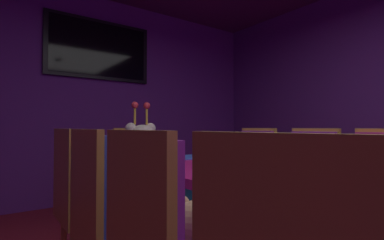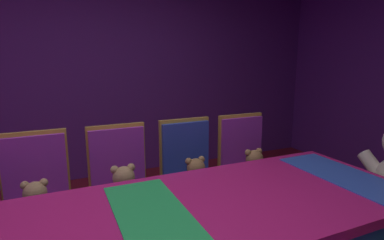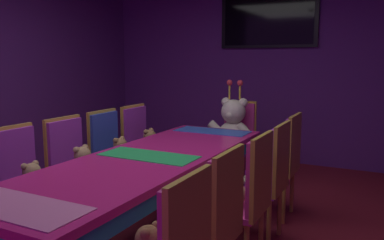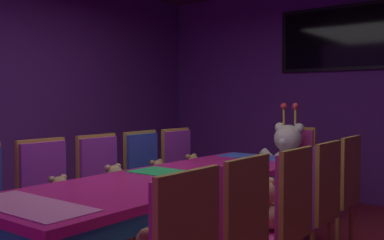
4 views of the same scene
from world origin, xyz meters
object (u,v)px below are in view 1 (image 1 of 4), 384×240
(teddy_right_4, at_px, (243,173))
(wall_tv, at_px, (100,50))
(chair_left_3, at_px, (102,214))
(chair_right_4, at_px, (253,169))
(banquet_table, at_px, (311,199))
(teddy_left_4, at_px, (101,193))
(teddy_right_2, at_px, (374,192))
(teddy_left_3, at_px, (132,213))
(teddy_right_3, at_px, (299,183))
(throne_chair, at_px, (135,166))
(king_teddy_bear, at_px, (142,156))
(chair_left_4, at_px, (77,193))
(chair_right_3, at_px, (310,178))
(chair_right_2, at_px, (384,189))

(teddy_right_4, distance_m, wall_tv, 2.59)
(chair_left_3, relative_size, chair_right_4, 1.00)
(banquet_table, height_order, teddy_left_4, banquet_table)
(teddy_right_2, bearing_deg, teddy_left_3, -21.47)
(teddy_right_3, bearing_deg, throne_chair, -64.54)
(chair_left_3, height_order, king_teddy_bear, king_teddy_bear)
(teddy_right_3, xyz_separation_m, teddy_right_4, (-0.03, 0.57, 0.01))
(teddy_left_3, relative_size, teddy_left_4, 0.98)
(teddy_right_3, bearing_deg, banquet_table, 37.24)
(teddy_right_3, xyz_separation_m, king_teddy_bear, (-0.68, 1.27, 0.14))
(chair_left_3, xyz_separation_m, teddy_left_3, (0.14, 0.00, -0.02))
(teddy_left_3, height_order, king_teddy_bear, king_teddy_bear)
(chair_left_4, relative_size, chair_right_3, 1.00)
(chair_left_4, height_order, chair_right_2, same)
(chair_right_4, relative_size, throne_chair, 1.00)
(teddy_left_4, relative_size, teddy_right_2, 0.87)
(teddy_right_2, bearing_deg, banquet_table, 0.09)
(chair_left_3, height_order, teddy_right_2, chair_left_3)
(teddy_left_3, relative_size, teddy_right_4, 1.02)
(teddy_right_3, xyz_separation_m, wall_tv, (-0.68, 2.59, 1.48))
(teddy_right_3, height_order, throne_chair, throne_chair)
(chair_right_3, bearing_deg, teddy_right_3, -0.00)
(teddy_right_2, bearing_deg, chair_left_3, -19.58)
(wall_tv, bearing_deg, teddy_left_4, -107.71)
(teddy_right_2, xyz_separation_m, chair_right_3, (0.15, 0.52, -0.00))
(throne_chair, relative_size, wall_tv, 0.71)
(chair_left_4, bearing_deg, teddy_right_3, -19.13)
(banquet_table, height_order, throne_chair, throne_chair)
(chair_left_4, relative_size, teddy_left_4, 3.31)
(throne_chair, bearing_deg, chair_right_4, 42.50)
(teddy_right_4, height_order, throne_chair, throne_chair)
(chair_right_2, distance_m, teddy_right_2, 0.15)
(banquet_table, bearing_deg, teddy_right_4, 58.81)
(chair_right_4, bearing_deg, chair_right_2, 91.33)
(teddy_right_3, distance_m, teddy_right_4, 0.57)
(chair_right_3, relative_size, teddy_right_3, 3.59)
(teddy_right_4, bearing_deg, teddy_right_3, 92.80)
(teddy_left_3, bearing_deg, chair_right_3, -0.49)
(teddy_left_4, distance_m, teddy_right_2, 1.69)
(chair_right_2, bearing_deg, teddy_right_3, -74.89)
(teddy_right_4, bearing_deg, teddy_right_2, 91.13)
(wall_tv, bearing_deg, teddy_left_3, -104.69)
(teddy_left_4, relative_size, teddy_right_3, 1.08)
(banquet_table, height_order, teddy_right_4, banquet_table)
(king_teddy_bear, bearing_deg, teddy_right_3, 28.26)
(throne_chair, bearing_deg, chair_right_3, 29.89)
(chair_left_4, distance_m, chair_right_4, 1.61)
(chair_left_4, xyz_separation_m, teddy_right_4, (1.46, 0.05, -0.02))
(teddy_right_2, relative_size, king_teddy_bear, 0.44)
(chair_left_3, xyz_separation_m, throne_chair, (0.82, 1.43, 0.00))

